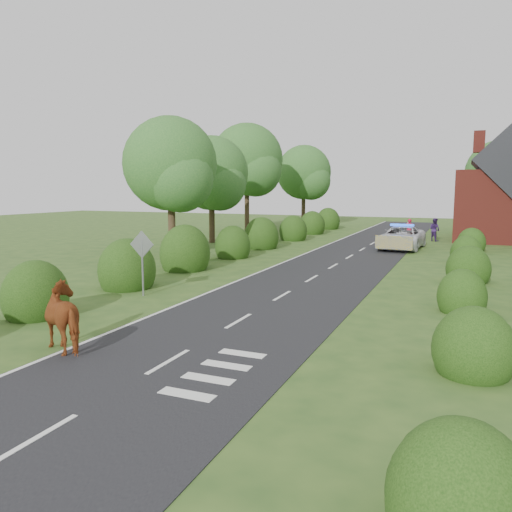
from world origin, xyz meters
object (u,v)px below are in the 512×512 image
at_px(road_sign, 142,253).
at_px(pedestrian_purple, 435,230).
at_px(cow, 69,322).
at_px(pedestrian_red, 409,230).
at_px(police_van, 402,238).

bearing_deg(road_sign, pedestrian_purple, 70.36).
bearing_deg(cow, pedestrian_red, -169.34).
bearing_deg(cow, police_van, -171.47).
height_order(pedestrian_red, pedestrian_purple, pedestrian_purple).
distance_m(cow, pedestrian_purple, 32.56).
bearing_deg(pedestrian_red, cow, 74.92).
height_order(cow, police_van, police_van).
height_order(police_van, pedestrian_red, pedestrian_red).
bearing_deg(cow, pedestrian_purple, -172.31).
bearing_deg(cow, road_sign, -140.83).
height_order(police_van, pedestrian_purple, pedestrian_purple).
distance_m(police_van, pedestrian_purple, 6.44).
height_order(road_sign, pedestrian_red, road_sign).
bearing_deg(pedestrian_red, pedestrian_purple, -161.94).
xyz_separation_m(police_van, pedestrian_red, (-0.08, 5.39, 0.10)).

